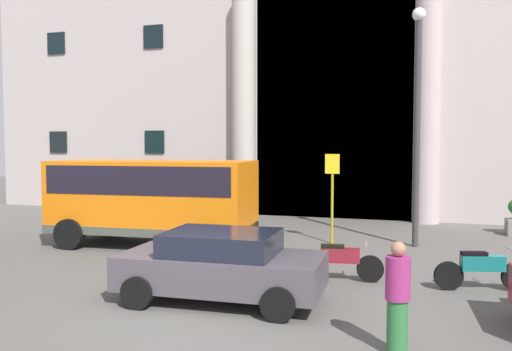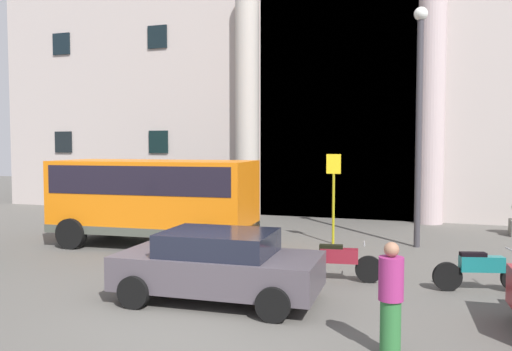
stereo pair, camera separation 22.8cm
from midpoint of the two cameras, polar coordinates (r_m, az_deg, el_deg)
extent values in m
cube|color=#54514C|center=(9.95, -6.75, -14.91)|extent=(80.00, 64.00, 0.12)
cube|color=#B1A49F|center=(26.73, 9.09, 12.36)|extent=(33.00, 9.00, 14.51)
cube|color=black|center=(22.03, 8.00, 7.44)|extent=(6.48, 0.12, 9.26)
cylinder|color=#B1A9A0|center=(22.66, -1.60, 7.35)|extent=(1.03, 1.03, 9.26)
cylinder|color=#B5A0A2|center=(21.42, 17.89, 7.42)|extent=(1.03, 1.03, 9.26)
cube|color=black|center=(27.53, -20.96, 3.43)|extent=(0.96, 0.08, 1.04)
cube|color=black|center=(24.60, -11.26, 3.62)|extent=(0.96, 0.08, 1.04)
cube|color=black|center=(27.96, -21.17, 13.29)|extent=(0.96, 0.08, 1.04)
cube|color=black|center=(25.09, -11.39, 14.63)|extent=(0.96, 0.08, 1.04)
cube|color=orange|center=(16.22, -11.54, -2.16)|extent=(6.16, 2.80, 2.13)
cube|color=black|center=(16.18, -11.56, -0.28)|extent=(5.80, 2.80, 0.82)
cube|color=black|center=(15.17, -1.43, -1.13)|extent=(0.19, 2.03, 1.03)
cube|color=#464A41|center=(16.34, -11.50, -5.46)|extent=(6.16, 2.84, 0.24)
cylinder|color=black|center=(16.72, -3.14, -5.61)|extent=(0.92, 0.34, 0.90)
cylinder|color=black|center=(14.46, -5.93, -7.04)|extent=(0.92, 0.34, 0.90)
cylinder|color=black|center=(18.37, -15.85, -4.92)|extent=(0.92, 0.34, 0.90)
cylinder|color=black|center=(16.35, -20.04, -6.01)|extent=(0.92, 0.34, 0.90)
cylinder|color=#9B9416|center=(16.29, 7.90, -2.64)|extent=(0.08, 0.08, 2.72)
cube|color=yellow|center=(16.19, 7.92, 1.26)|extent=(0.44, 0.03, 0.60)
cube|color=slate|center=(22.42, -14.21, -3.74)|extent=(2.05, 0.80, 0.64)
ellipsoid|color=#16472A|center=(22.34, -14.24, -1.86)|extent=(1.97, 0.72, 0.84)
cube|color=gray|center=(20.62, -3.21, -4.27)|extent=(1.91, 0.91, 0.63)
ellipsoid|color=#21431F|center=(20.52, -3.21, -1.89)|extent=(1.83, 0.82, 1.08)
cube|color=#494249|center=(10.43, -4.39, -10.28)|extent=(4.01, 1.97, 0.66)
cube|color=black|center=(10.31, -4.40, -7.31)|extent=(2.19, 1.69, 0.44)
cylinder|color=black|center=(11.00, 4.00, -11.10)|extent=(0.63, 0.22, 0.62)
cylinder|color=black|center=(9.28, 1.70, -13.85)|extent=(0.63, 0.22, 0.62)
cylinder|color=black|center=(11.81, -9.09, -10.12)|extent=(0.63, 0.22, 0.62)
cylinder|color=black|center=(10.23, -13.43, -12.30)|extent=(0.63, 0.22, 0.62)
cylinder|color=black|center=(12.76, -3.59, -9.12)|extent=(0.60, 0.11, 0.60)
cylinder|color=black|center=(13.29, -9.24, -8.65)|extent=(0.60, 0.13, 0.60)
cube|color=#414643|center=(12.95, -6.49, -7.68)|extent=(0.89, 0.25, 0.32)
cube|color=black|center=(12.99, -7.23, -6.85)|extent=(0.52, 0.21, 0.12)
cylinder|color=#A5A5A8|center=(12.68, -4.07, -6.53)|extent=(0.04, 0.55, 0.03)
cylinder|color=black|center=(11.88, 19.72, -10.25)|extent=(0.61, 0.26, 0.60)
cube|color=#176B6D|center=(12.04, 22.96, -8.78)|extent=(0.92, 0.45, 0.32)
cube|color=black|center=(11.94, 22.16, -7.98)|extent=(0.55, 0.32, 0.12)
cylinder|color=#A5A5A8|center=(12.19, 25.59, -7.26)|extent=(0.16, 0.54, 0.03)
cylinder|color=black|center=(12.05, 11.80, -9.93)|extent=(0.61, 0.18, 0.60)
cylinder|color=black|center=(12.08, 5.51, -9.85)|extent=(0.61, 0.20, 0.60)
cube|color=maroon|center=(11.99, 8.67, -8.60)|extent=(0.86, 0.35, 0.32)
cube|color=black|center=(11.95, 7.80, -7.74)|extent=(0.54, 0.27, 0.12)
cylinder|color=#A5A5A8|center=(11.93, 11.33, -7.22)|extent=(0.10, 0.55, 0.03)
cylinder|color=#2B6933|center=(8.15, 14.32, -15.71)|extent=(0.30, 0.30, 0.82)
cylinder|color=#942868|center=(7.94, 14.39, -10.77)|extent=(0.36, 0.36, 0.63)
sphere|color=#9B6B50|center=(7.85, 14.44, -7.77)|extent=(0.22, 0.22, 0.22)
cylinder|color=#353339|center=(16.27, 16.75, 4.25)|extent=(0.18, 0.18, 6.69)
sphere|color=silver|center=(16.71, 16.96, 16.43)|extent=(0.40, 0.40, 0.40)
camera|label=1|loc=(0.11, -90.47, -0.03)|focal=36.71mm
camera|label=2|loc=(0.11, 89.53, 0.03)|focal=36.71mm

